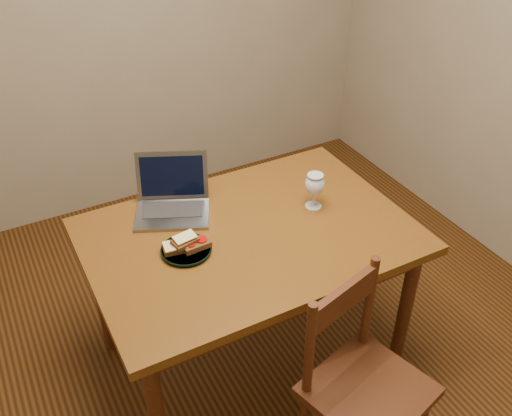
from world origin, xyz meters
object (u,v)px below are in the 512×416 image
milk_glass (314,191)px  laptop (172,196)px  table (250,249)px  chair (365,378)px  plate (186,250)px

milk_glass → laptop: 0.60m
milk_glass → laptop: (-0.53, 0.28, -0.02)m
table → milk_glass: milk_glass is taller
chair → milk_glass: (0.20, 0.67, 0.35)m
chair → plate: bearing=106.6°
laptop → table: bearing=-31.8°
table → milk_glass: (0.33, 0.03, 0.17)m
table → plate: (-0.27, 0.01, 0.09)m
chair → plate: (-0.40, 0.65, 0.28)m
table → plate: bearing=178.9°
table → laptop: bearing=123.7°
table → plate: plate is taller
chair → laptop: laptop is taller
chair → plate: chair is taller
chair → milk_glass: size_ratio=3.01×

